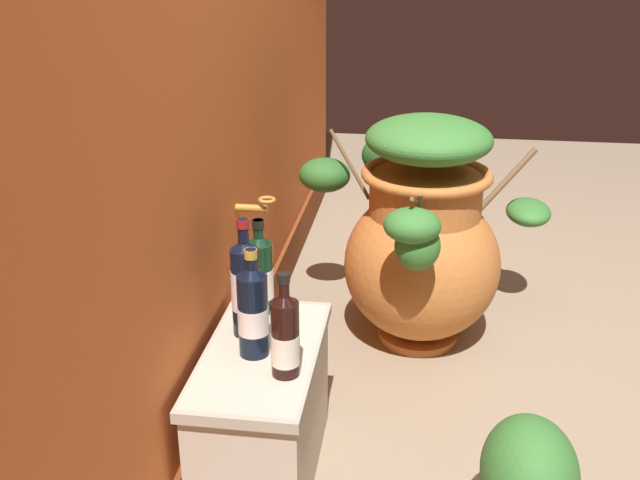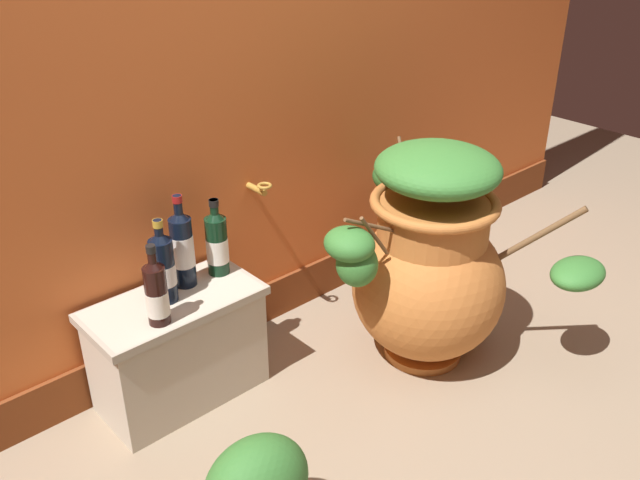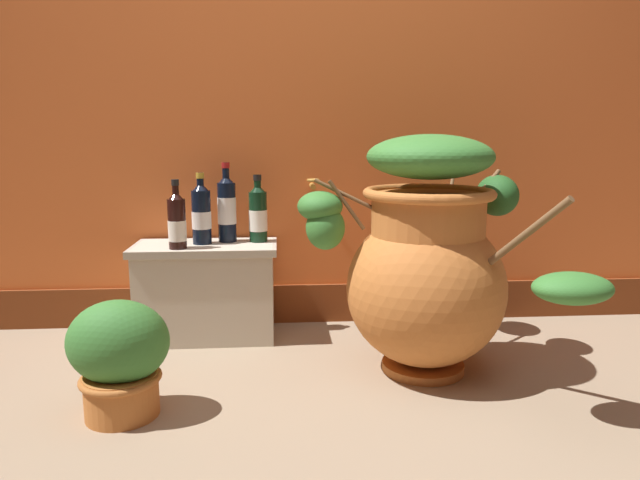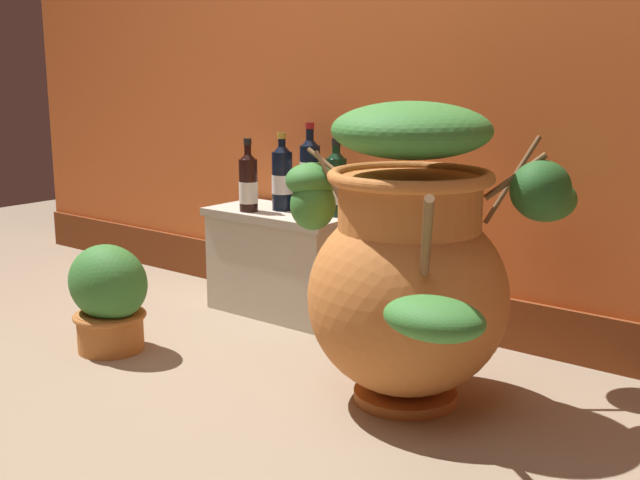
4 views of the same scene
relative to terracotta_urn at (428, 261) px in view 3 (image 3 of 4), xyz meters
name	(u,v)px [view 3 (image 3 of 4)]	position (x,y,z in m)	size (l,w,h in m)	color
ground_plane	(321,448)	(-0.42, -0.51, -0.41)	(7.00, 7.00, 0.00)	gray
back_wall	(300,37)	(-0.42, 0.69, 0.88)	(4.40, 0.33, 2.60)	#D6662D
terracotta_urn	(428,261)	(0.00, 0.00, 0.00)	(0.90, 0.99, 0.86)	#C17033
stone_ledge	(207,288)	(-0.84, 0.41, -0.19)	(0.60, 0.30, 0.41)	beige
wine_bottle_left	(201,213)	(-0.85, 0.43, 0.13)	(0.08, 0.08, 0.30)	black
wine_bottle_middle	(227,207)	(-0.75, 0.47, 0.14)	(0.08, 0.08, 0.34)	black
wine_bottle_right	(258,213)	(-0.62, 0.46, 0.12)	(0.08, 0.08, 0.29)	black
wine_bottle_back	(177,221)	(-0.94, 0.33, 0.11)	(0.07, 0.07, 0.28)	black
potted_shrub	(119,357)	(-1.02, -0.28, -0.22)	(0.31, 0.25, 0.37)	#C17033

